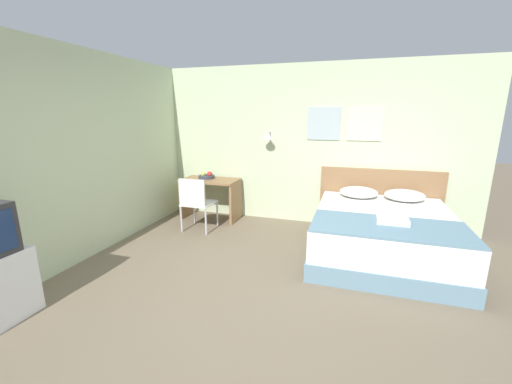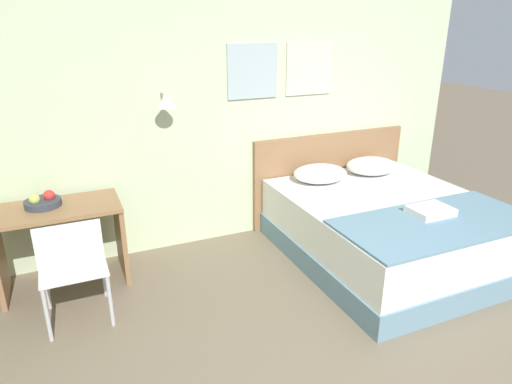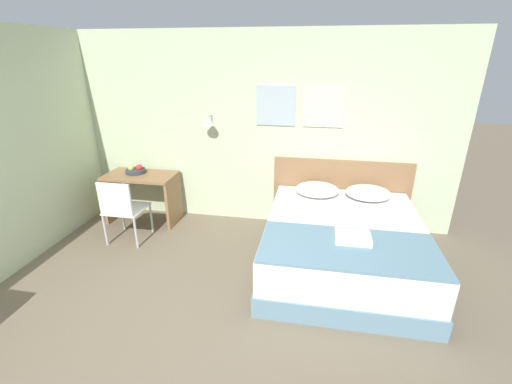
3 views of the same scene
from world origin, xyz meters
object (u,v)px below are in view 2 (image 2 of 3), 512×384
bed (387,229)px  desk_chair (73,264)px  fruit_bowl (43,202)px  desk (60,232)px  pillow_left (320,173)px  headboard (329,177)px  folded_towel_near_foot (430,211)px  throw_blanket (438,222)px  pillow_right (371,166)px

bed → desk_chair: size_ratio=2.31×
desk_chair → fruit_bowl: desk_chair is taller
bed → desk: bearing=165.4°
pillow_left → headboard: bearing=44.5°
headboard → desk_chair: size_ratio=2.12×
folded_towel_near_foot → desk: bearing=157.7°
throw_blanket → fruit_bowl: (-2.94, 1.39, 0.15)m
throw_blanket → desk: desk is taller
folded_towel_near_foot → throw_blanket: bearing=-108.0°
headboard → desk: 2.86m
pillow_right → throw_blanket: bearing=-103.9°
pillow_left → bed: bearing=-65.9°
folded_towel_near_foot → desk: (-2.89, 1.19, -0.16)m
bed → folded_towel_near_foot: 0.57m
pillow_left → folded_towel_near_foot: (0.37, -1.17, -0.03)m
pillow_right → desk_chair: bearing=-168.3°
pillow_right → pillow_left: bearing=180.0°
pillow_left → folded_towel_near_foot: pillow_left is taller
headboard → pillow_right: 0.49m
bed → pillow_left: pillow_left is taller
fruit_bowl → desk_chair: bearing=-77.8°
headboard → pillow_left: (-0.32, -0.32, 0.18)m
folded_towel_near_foot → fruit_bowl: (-2.98, 1.24, 0.11)m
folded_towel_near_foot → fruit_bowl: bearing=157.4°
bed → throw_blanket: size_ratio=1.20×
desk_chair → pillow_left: bearing=14.7°
pillow_left → throw_blanket: size_ratio=0.34×
bed → folded_towel_near_foot: bearing=-84.1°
pillow_right → throw_blanket: pillow_right is taller
pillow_left → throw_blanket: (0.32, -1.31, -0.07)m
pillow_left → throw_blanket: pillow_left is taller
pillow_left → pillow_right: bearing=0.0°
bed → folded_towel_near_foot: (0.05, -0.45, 0.36)m
headboard → folded_towel_near_foot: headboard is taller
folded_towel_near_foot → desk: 3.13m
folded_towel_near_foot → fruit_bowl: 3.24m
throw_blanket → bed: bearing=90.0°
throw_blanket → fruit_bowl: 3.25m
headboard → pillow_left: bearing=-135.5°
headboard → folded_towel_near_foot: bearing=-88.2°
desk_chair → fruit_bowl: (-0.16, 0.72, 0.25)m
throw_blanket → folded_towel_near_foot: size_ratio=4.86×
throw_blanket → desk_chair: (-2.78, 0.67, -0.09)m
headboard → desk_chair: 2.95m
headboard → folded_towel_near_foot: 1.50m
bed → headboard: bearing=90.0°
pillow_left → desk: (-2.52, 0.01, -0.19)m
desk_chair → headboard: bearing=19.1°
pillow_right → fruit_bowl: (-3.26, 0.07, 0.09)m
pillow_right → desk: pillow_right is taller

